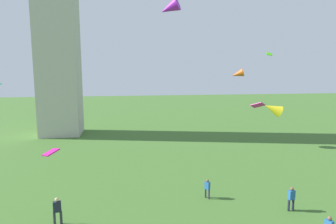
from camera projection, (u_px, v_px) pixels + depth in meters
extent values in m
cylinder|color=#2D3338|center=(209.00, 194.00, 21.74)|extent=(0.14, 0.14, 0.75)
cylinder|color=#2D3338|center=(206.00, 193.00, 21.99)|extent=(0.14, 0.14, 0.75)
cube|color=#235693|center=(207.00, 186.00, 21.77)|extent=(0.42, 0.47, 0.59)
sphere|color=brown|center=(207.00, 181.00, 21.71)|extent=(0.22, 0.22, 0.22)
cylinder|color=#2D3338|center=(61.00, 218.00, 18.09)|extent=(0.17, 0.17, 0.89)
cylinder|color=#2D3338|center=(54.00, 219.00, 17.97)|extent=(0.17, 0.17, 0.89)
cube|color=#1E2333|center=(57.00, 207.00, 17.92)|extent=(0.51, 0.34, 0.70)
sphere|color=#D8AD84|center=(57.00, 200.00, 17.85)|extent=(0.26, 0.26, 0.26)
sphere|color=brown|center=(330.00, 218.00, 15.86)|extent=(0.23, 0.23, 0.23)
cylinder|color=#1E2333|center=(289.00, 205.00, 19.82)|extent=(0.16, 0.16, 0.84)
cylinder|color=#1E2333|center=(293.00, 204.00, 19.95)|extent=(0.16, 0.16, 0.84)
cube|color=#235693|center=(292.00, 195.00, 19.78)|extent=(0.50, 0.34, 0.67)
sphere|color=brown|center=(292.00, 189.00, 19.72)|extent=(0.25, 0.25, 0.25)
cone|color=purple|center=(170.00, 8.00, 17.60)|extent=(1.67, 1.43, 1.25)
cone|color=yellow|center=(272.00, 109.00, 36.72)|extent=(2.86, 2.04, 2.27)
cube|color=#B51179|center=(51.00, 152.00, 15.26)|extent=(1.14, 1.30, 0.51)
cone|color=#C05114|center=(238.00, 74.00, 31.83)|extent=(1.81, 1.56, 1.32)
cube|color=#3BBF05|center=(269.00, 54.00, 27.18)|extent=(0.82, 0.86, 0.44)
cube|color=#B91F7F|center=(258.00, 105.00, 21.98)|extent=(1.11, 1.07, 0.61)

